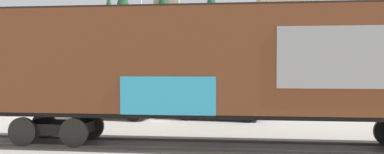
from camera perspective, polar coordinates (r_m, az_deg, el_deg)
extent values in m
plane|color=gray|center=(12.97, 3.43, -9.72)|extent=(260.00, 260.00, 0.00)
cube|color=#4C4742|center=(12.25, 5.73, -10.21)|extent=(60.00, 0.91, 0.08)
cube|color=#4C4742|center=(13.66, 5.84, -8.98)|extent=(60.00, 0.91, 0.08)
cube|color=brown|center=(12.71, 5.82, 2.27)|extent=(17.61, 2.96, 3.11)
cube|color=#2D2823|center=(12.85, 5.84, 9.76)|extent=(16.70, 0.62, 0.24)
cube|color=#999999|center=(11.71, 21.32, 2.62)|extent=(3.87, 0.08, 1.71)
cube|color=#33A5CC|center=(11.54, -3.49, -2.66)|extent=(2.77, 0.07, 1.10)
cube|color=black|center=(12.80, 5.80, -5.15)|extent=(17.25, 1.73, 0.20)
cube|color=black|center=(14.19, -18.34, -6.73)|extent=(2.12, 1.25, 0.36)
cylinder|color=black|center=(13.95, -22.80, -7.12)|extent=(0.92, 0.13, 0.92)
cylinder|color=black|center=(15.21, -20.10, -6.39)|extent=(0.92, 0.13, 0.92)
cylinder|color=black|center=(13.20, -16.31, -7.55)|extent=(0.92, 0.13, 0.92)
cylinder|color=black|center=(14.52, -14.07, -6.71)|extent=(0.92, 0.13, 0.92)
cylinder|color=silver|center=(26.02, -7.21, 5.67)|extent=(0.12, 0.12, 8.83)
cube|color=silver|center=(80.14, 5.60, 3.66)|extent=(122.85, 43.67, 11.03)
cube|color=brown|center=(68.33, 13.91, 9.77)|extent=(5.72, 4.05, 2.69)
cube|color=#8C725B|center=(68.06, 12.10, 9.72)|extent=(7.08, 5.17, 2.46)
cube|color=#9E9384|center=(68.94, 17.00, 9.73)|extent=(6.64, 4.28, 2.83)
cube|color=#8C725B|center=(68.63, -3.52, 9.81)|extent=(4.45, 5.16, 2.77)
cone|color=#193D23|center=(68.04, 2.73, 10.81)|extent=(2.47, 2.47, 4.94)
cone|color=#193D23|center=(67.87, 18.91, 10.06)|extent=(1.66, 1.66, 3.32)
cone|color=#193D23|center=(67.88, -2.81, 10.40)|extent=(1.96, 1.96, 3.93)
cone|color=#193D23|center=(73.16, -11.63, 9.81)|extent=(2.08, 2.08, 4.16)
cube|color=silver|center=(20.01, -11.07, -3.71)|extent=(4.30, 2.35, 0.79)
cube|color=#2D333D|center=(20.01, -11.39, -1.66)|extent=(2.28, 1.92, 0.63)
cylinder|color=black|center=(20.35, -6.44, -4.72)|extent=(0.66, 0.30, 0.64)
cylinder|color=black|center=(18.70, -8.25, -5.27)|extent=(0.66, 0.30, 0.64)
cylinder|color=black|center=(21.44, -13.51, -4.43)|extent=(0.66, 0.30, 0.64)
cylinder|color=black|center=(19.88, -15.80, -4.91)|extent=(0.66, 0.30, 0.64)
cube|color=navy|center=(19.41, 3.80, -4.07)|extent=(4.45, 2.37, 0.64)
cube|color=#2D333D|center=(19.39, 3.23, -2.02)|extent=(2.21, 1.87, 0.75)
cylinder|color=black|center=(20.06, 8.30, -4.81)|extent=(0.67, 0.31, 0.64)
cylinder|color=black|center=(18.40, 7.75, -5.38)|extent=(0.67, 0.31, 0.64)
cylinder|color=black|center=(20.56, 0.26, -4.64)|extent=(0.67, 0.31, 0.64)
cylinder|color=black|center=(18.94, -0.99, -5.17)|extent=(0.67, 0.31, 0.64)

